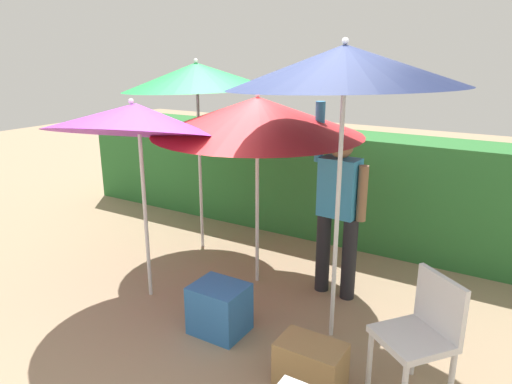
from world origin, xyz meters
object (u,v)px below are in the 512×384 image
(umbrella_orange, at_px, (135,119))
(cooler_box, at_px, (220,309))
(chair_plastic, at_px, (422,330))
(umbrella_navy, at_px, (197,76))
(person_vendor, at_px, (338,204))
(umbrella_yellow, at_px, (257,116))
(crate_cardboard, at_px, (311,365))
(umbrella_rainbow, at_px, (345,67))

(umbrella_orange, height_order, cooler_box, umbrella_orange)
(chair_plastic, distance_m, cooler_box, 1.65)
(cooler_box, bearing_deg, umbrella_navy, 132.18)
(person_vendor, bearing_deg, chair_plastic, -45.42)
(umbrella_yellow, bearing_deg, crate_cardboard, -45.74)
(umbrella_yellow, xyz_separation_m, person_vendor, (0.80, 0.16, -0.80))
(umbrella_rainbow, height_order, umbrella_navy, umbrella_rainbow)
(umbrella_rainbow, distance_m, person_vendor, 1.47)
(umbrella_orange, bearing_deg, umbrella_yellow, 46.36)
(umbrella_rainbow, xyz_separation_m, cooler_box, (-0.84, -0.44, -1.99))
(umbrella_orange, height_order, umbrella_navy, umbrella_navy)
(person_vendor, xyz_separation_m, chair_plastic, (1.04, -1.06, -0.42))
(umbrella_orange, height_order, crate_cardboard, umbrella_orange)
(umbrella_orange, relative_size, person_vendor, 1.11)
(person_vendor, height_order, chair_plastic, person_vendor)
(umbrella_yellow, relative_size, chair_plastic, 2.30)
(umbrella_navy, xyz_separation_m, chair_plastic, (2.89, -1.32, -1.54))
(umbrella_yellow, distance_m, cooler_box, 1.81)
(umbrella_navy, distance_m, crate_cardboard, 3.33)
(umbrella_orange, height_order, chair_plastic, umbrella_orange)
(person_vendor, bearing_deg, cooler_box, -117.33)
(umbrella_navy, distance_m, chair_plastic, 3.53)
(chair_plastic, bearing_deg, umbrella_yellow, 154.03)
(umbrella_yellow, height_order, person_vendor, umbrella_yellow)
(umbrella_rainbow, height_order, person_vendor, umbrella_rainbow)
(umbrella_rainbow, relative_size, umbrella_orange, 1.15)
(umbrella_navy, bearing_deg, cooler_box, -47.82)
(person_vendor, bearing_deg, crate_cardboard, -74.76)
(cooler_box, bearing_deg, umbrella_rainbow, 27.88)
(umbrella_navy, bearing_deg, umbrella_rainbow, -24.37)
(umbrella_rainbow, xyz_separation_m, crate_cardboard, (0.12, -0.67, -2.04))
(umbrella_yellow, distance_m, crate_cardboard, 2.29)
(umbrella_rainbow, height_order, chair_plastic, umbrella_rainbow)
(umbrella_rainbow, bearing_deg, umbrella_yellow, 153.26)
(umbrella_rainbow, distance_m, crate_cardboard, 2.15)
(chair_plastic, bearing_deg, umbrella_rainbow, 155.08)
(umbrella_orange, xyz_separation_m, chair_plastic, (2.62, -0.08, -1.23))
(umbrella_navy, height_order, person_vendor, umbrella_navy)
(umbrella_rainbow, distance_m, chair_plastic, 1.91)
(person_vendor, bearing_deg, umbrella_yellow, -168.57)
(umbrella_rainbow, xyz_separation_m, chair_plastic, (0.79, -0.37, -1.70))
(umbrella_navy, xyz_separation_m, crate_cardboard, (2.22, -1.62, -1.88))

